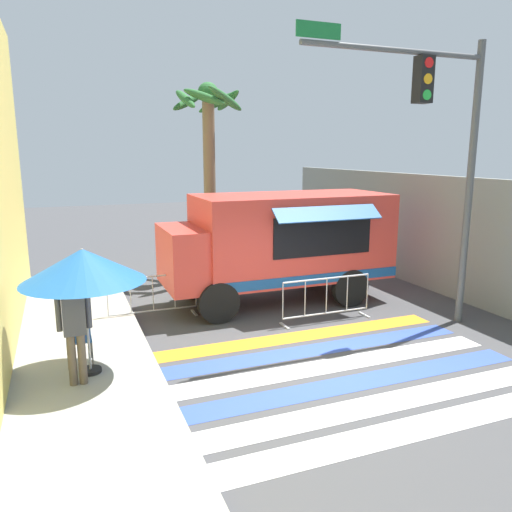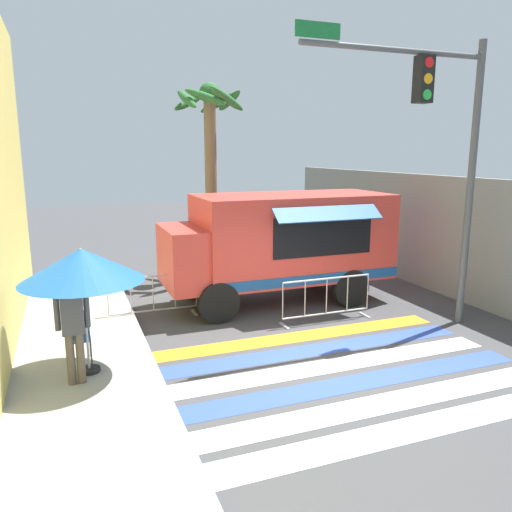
% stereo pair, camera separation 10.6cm
% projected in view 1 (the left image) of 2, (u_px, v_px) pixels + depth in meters
% --- Properties ---
extents(ground_plane, '(60.00, 60.00, 0.00)m').
position_uv_depth(ground_plane, '(324.00, 356.00, 9.53)').
color(ground_plane, '#424244').
extents(sidewalk_left, '(4.40, 16.00, 0.17)m').
position_uv_depth(sidewalk_left, '(19.00, 401.00, 7.61)').
color(sidewalk_left, '#99968E').
rests_on(sidewalk_left, ground_plane).
extents(concrete_wall_right, '(0.20, 16.00, 3.19)m').
position_uv_depth(concrete_wall_right, '(436.00, 234.00, 13.78)').
color(concrete_wall_right, gray).
rests_on(concrete_wall_right, ground_plane).
extents(crosswalk_painted, '(6.40, 4.36, 0.01)m').
position_uv_depth(crosswalk_painted, '(347.00, 373.00, 8.77)').
color(crosswalk_painted, white).
rests_on(crosswalk_painted, ground_plane).
extents(food_truck, '(5.73, 2.71, 2.77)m').
position_uv_depth(food_truck, '(276.00, 241.00, 12.63)').
color(food_truck, '#D13D33').
rests_on(food_truck, ground_plane).
extents(traffic_signal_pole, '(4.35, 0.29, 6.09)m').
position_uv_depth(traffic_signal_pole, '(443.00, 134.00, 10.33)').
color(traffic_signal_pole, '#515456').
rests_on(traffic_signal_pole, ground_plane).
extents(patio_umbrella, '(1.99, 1.99, 2.13)m').
position_uv_depth(patio_umbrella, '(83.00, 266.00, 8.04)').
color(patio_umbrella, black).
rests_on(patio_umbrella, sidewalk_left).
extents(folding_chair, '(0.42, 0.42, 0.89)m').
position_uv_depth(folding_chair, '(78.00, 333.00, 8.72)').
color(folding_chair, '#4C4C51').
rests_on(folding_chair, sidewalk_left).
extents(vendor_person, '(0.53, 0.24, 1.78)m').
position_uv_depth(vendor_person, '(74.00, 323.00, 7.79)').
color(vendor_person, brown).
rests_on(vendor_person, sidewalk_left).
extents(barricade_front, '(2.21, 0.44, 1.03)m').
position_uv_depth(barricade_front, '(326.00, 299.00, 11.38)').
color(barricade_front, '#B7BABF').
rests_on(barricade_front, ground_plane).
extents(barricade_side, '(2.06, 0.44, 1.03)m').
position_uv_depth(barricade_side, '(153.00, 297.00, 11.56)').
color(barricade_side, '#B7BABF').
rests_on(barricade_side, ground_plane).
extents(palm_tree, '(2.17, 2.19, 5.80)m').
position_uv_depth(palm_tree, '(209.00, 145.00, 14.84)').
color(palm_tree, '#7A664C').
rests_on(palm_tree, ground_plane).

